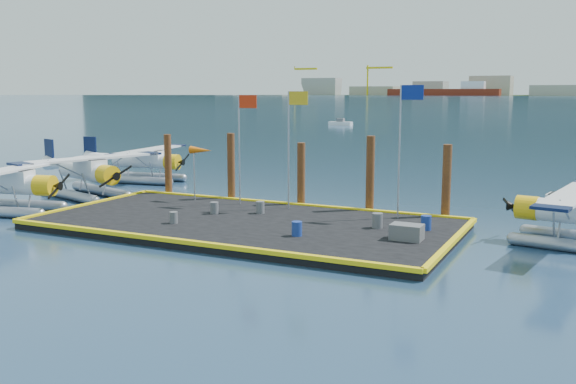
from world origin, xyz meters
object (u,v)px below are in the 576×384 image
Objects in this scene: seaplane_b at (87,174)px; seaplane_c at (144,163)px; crate at (407,232)px; drum_2 at (377,221)px; piling_0 at (168,167)px; seaplane_a at (7,187)px; flagpole_red at (242,132)px; flagpole_yellow at (292,132)px; drum_4 at (426,223)px; piling_4 at (446,184)px; drum_0 at (214,208)px; drum_3 at (174,218)px; windsock at (201,151)px; piling_2 at (301,177)px; piling_1 at (231,169)px; flagpole_blue at (404,131)px; drum_1 at (297,229)px; piling_3 at (370,177)px; drum_5 at (260,207)px.

seaplane_b is 7.26m from seaplane_c.
crate is at bearing 96.73° from seaplane_b.
piling_0 is (-14.82, 4.28, 1.26)m from drum_2.
flagpole_red reaches higher than seaplane_a.
crate is at bearing -30.47° from flagpole_yellow.
piling_4 is at bearing 89.04° from drum_4.
seaplane_c is 15.76m from drum_0.
drum_3 is 0.18× the size of windsock.
piling_1 is at bearing 180.00° from piling_2.
flagpole_blue is (-1.48, 4.40, 3.95)m from crate.
crate is 0.33× the size of piling_4.
drum_4 is (21.72, -1.85, -0.76)m from seaplane_b.
seaplane_b reaches higher than seaplane_a.
seaplane_a is 1.02× the size of seaplane_c.
drum_0 is at bearing 43.43° from seaplane_c.
piling_2 is 0.95× the size of piling_4.
seaplane_a is 15.52× the size of drum_0.
seaplane_b reaches higher than drum_3.
flagpole_red is 6.84m from piling_0.
seaplane_b is at bearing 173.04° from drum_2.
seaplane_c is 22.18m from drum_1.
flagpole_blue is (3.00, 5.77, 3.97)m from drum_1.
flagpole_yellow is at bearing 164.60° from drum_4.
crate is at bearing -71.40° from flagpole_blue.
piling_1 is at bearing 110.61° from drum_0.
piling_3 reaches higher than drum_4.
seaplane_b is at bearing -179.18° from flagpole_blue.
drum_3 is 0.14× the size of piling_4.
seaplane_c is at bearing -152.61° from seaplane_b.
seaplane_c is at bearing 155.38° from drum_2.
drum_2 is 6.58m from drum_5.
drum_1 is 10.74m from piling_1.
drum_3 is at bearing -52.35° from piling_0.
flagpole_blue reaches higher than drum_2.
piling_4 is (12.50, 0.00, -0.10)m from piling_1.
flagpole_blue is at bearing -0.00° from flagpole_red.
flagpole_yellow is (3.00, 0.00, 0.12)m from flagpole_red.
piling_1 is at bearing 171.49° from flagpole_blue.
seaplane_b is 14.31m from flagpole_yellow.
flagpole_yellow reaches higher than drum_2.
drum_3 is 7.74m from piling_1.
flagpole_yellow is at bearing 154.52° from drum_2.
piling_1 is 8.50m from piling_3.
piling_0 is 4.50m from piling_1.
windsock reaches higher than drum_4.
piling_2 is (-7.68, 6.00, 1.17)m from crate.
piling_0 and piling_4 have the same top height.
drum_1 is 4.69m from crate.
drum_5 is (-6.53, 0.80, -0.04)m from drum_2.
seaplane_a is at bearing -164.80° from drum_0.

